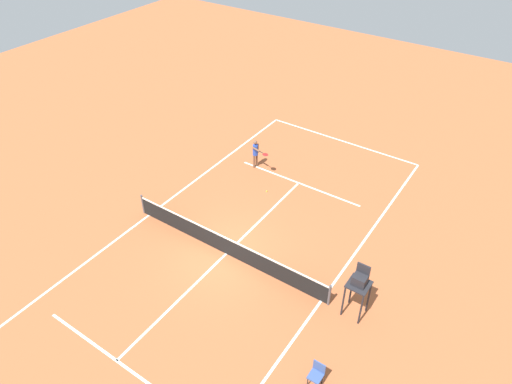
{
  "coord_description": "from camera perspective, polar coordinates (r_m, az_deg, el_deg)",
  "views": [
    {
      "loc": [
        -9.17,
        11.23,
        14.35
      ],
      "look_at": [
        0.82,
        -3.51,
        0.8
      ],
      "focal_mm": 32.68,
      "sensor_mm": 36.0,
      "label": 1
    }
  ],
  "objects": [
    {
      "name": "tennis_ball",
      "position": [
        23.7,
        1.33,
        0.1
      ],
      "size": [
        0.07,
        0.07,
        0.07
      ],
      "primitive_type": "sphere",
      "color": "#CCE033",
      "rests_on": "ground"
    },
    {
      "name": "ground_plane",
      "position": [
        20.4,
        -3.65,
        -7.53
      ],
      "size": [
        60.0,
        60.0,
        0.0
      ],
      "primitive_type": "plane",
      "color": "#AD5933"
    },
    {
      "name": "tennis_net",
      "position": [
        20.06,
        -3.71,
        -6.53
      ],
      "size": [
        9.95,
        0.1,
        1.07
      ],
      "color": "#4C4C51",
      "rests_on": "ground"
    },
    {
      "name": "courtside_chair_near",
      "position": [
        16.31,
        7.45,
        -21.17
      ],
      "size": [
        0.44,
        0.46,
        0.95
      ],
      "color": "#262626",
      "rests_on": "ground"
    },
    {
      "name": "umpire_chair",
      "position": [
        17.44,
        12.51,
        -10.89
      ],
      "size": [
        0.8,
        0.8,
        2.41
      ],
      "color": "#232328",
      "rests_on": "ground"
    },
    {
      "name": "court_lines",
      "position": [
        20.4,
        -3.65,
        -7.53
      ],
      "size": [
        9.35,
        22.94,
        0.01
      ],
      "color": "white",
      "rests_on": "ground"
    },
    {
      "name": "player_serving",
      "position": [
        25.0,
        -0.01,
        4.95
      ],
      "size": [
        1.22,
        0.79,
        1.66
      ],
      "rotation": [
        0.0,
        0.0,
        1.35
      ],
      "color": "brown",
      "rests_on": "ground"
    }
  ]
}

